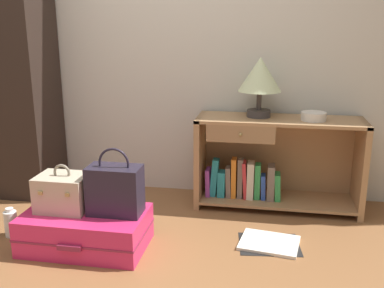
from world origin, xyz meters
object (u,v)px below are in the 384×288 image
(table_lamp, at_px, (260,77))
(suitcase_large, at_px, (86,230))
(handbag, at_px, (115,189))
(open_book_on_floor, at_px, (269,243))
(train_case, at_px, (64,192))
(bookshelf, at_px, (270,163))
(bottle, at_px, (11,223))
(bowl, at_px, (314,116))

(table_lamp, relative_size, suitcase_large, 0.57)
(handbag, relative_size, open_book_on_floor, 1.01)
(train_case, bearing_deg, suitcase_large, -10.72)
(bookshelf, relative_size, suitcase_large, 1.60)
(table_lamp, xyz_separation_m, bottle, (-1.51, -0.81, -0.86))
(bookshelf, xyz_separation_m, bottle, (-1.61, -0.79, -0.24))
(table_lamp, height_order, train_case, table_lamp)
(bowl, bearing_deg, bottle, -158.28)
(bookshelf, bearing_deg, bowl, -8.46)
(handbag, distance_m, bottle, 0.77)
(bookshelf, height_order, table_lamp, table_lamp)
(suitcase_large, bearing_deg, bowl, 30.56)
(bowl, relative_size, bottle, 0.91)
(bowl, xyz_separation_m, suitcase_large, (-1.36, -0.80, -0.58))
(bowl, xyz_separation_m, train_case, (-1.50, -0.78, -0.36))
(train_case, distance_m, handbag, 0.33)
(train_case, height_order, bottle, train_case)
(suitcase_large, relative_size, handbag, 1.83)
(bowl, relative_size, handbag, 0.43)
(bookshelf, bearing_deg, handbag, -137.60)
(bottle, bearing_deg, handbag, -1.89)
(suitcase_large, xyz_separation_m, train_case, (-0.14, 0.03, 0.22))
(bowl, height_order, open_book_on_floor, bowl)
(bookshelf, height_order, bowl, bowl)
(bowl, distance_m, bottle, 2.12)
(bookshelf, distance_m, handbag, 1.21)
(train_case, xyz_separation_m, open_book_on_floor, (1.23, 0.19, -0.33))
(bookshelf, relative_size, train_case, 3.92)
(suitcase_large, distance_m, handbag, 0.32)
(table_lamp, distance_m, bottle, 1.92)
(bowl, distance_m, suitcase_large, 1.69)
(train_case, bearing_deg, bowl, 27.41)
(table_lamp, height_order, open_book_on_floor, table_lamp)
(bowl, xyz_separation_m, handbag, (-1.17, -0.78, -0.32))
(suitcase_large, distance_m, open_book_on_floor, 1.12)
(suitcase_large, bearing_deg, table_lamp, 41.23)
(bookshelf, distance_m, train_case, 1.47)
(suitcase_large, height_order, train_case, train_case)
(train_case, bearing_deg, open_book_on_floor, 8.88)
(bowl, height_order, bottle, bowl)
(bookshelf, xyz_separation_m, handbag, (-0.90, -0.82, 0.05))
(handbag, bearing_deg, open_book_on_floor, 11.93)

